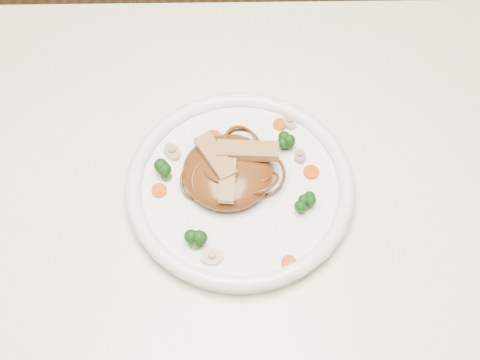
{
  "coord_description": "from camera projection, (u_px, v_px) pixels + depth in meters",
  "views": [
    {
      "loc": [
        0.02,
        -0.36,
        1.47
      ],
      "look_at": [
        0.03,
        0.06,
        0.78
      ],
      "focal_mm": 49.51,
      "sensor_mm": 36.0,
      "label": 1
    }
  ],
  "objects": [
    {
      "name": "carrot_0",
      "position": [
        280.0,
        124.0,
        0.87
      ],
      "size": [
        0.02,
        0.02,
        0.0
      ],
      "primitive_type": "cylinder",
      "rotation": [
        0.0,
        0.0,
        -0.37
      ],
      "color": "#E84E08",
      "rests_on": "plate"
    },
    {
      "name": "carrot_1",
      "position": [
        159.0,
        191.0,
        0.82
      ],
      "size": [
        0.02,
        0.02,
        0.0
      ],
      "primitive_type": "cylinder",
      "rotation": [
        0.0,
        0.0,
        0.09
      ],
      "color": "#E84E08",
      "rests_on": "plate"
    },
    {
      "name": "broccoli_0",
      "position": [
        285.0,
        139.0,
        0.84
      ],
      "size": [
        0.03,
        0.03,
        0.03
      ],
      "primitive_type": null,
      "rotation": [
        0.0,
        0.0,
        0.16
      ],
      "color": "#11460E",
      "rests_on": "plate"
    },
    {
      "name": "carrot_4",
      "position": [
        289.0,
        263.0,
        0.77
      ],
      "size": [
        0.02,
        0.02,
        0.0
      ],
      "primitive_type": "cylinder",
      "rotation": [
        0.0,
        0.0,
        0.38
      ],
      "color": "#E84E08",
      "rests_on": "plate"
    },
    {
      "name": "mushroom_3",
      "position": [
        289.0,
        122.0,
        0.87
      ],
      "size": [
        0.03,
        0.03,
        0.01
      ],
      "primitive_type": "cylinder",
      "rotation": [
        0.0,
        0.0,
        1.9
      ],
      "color": "#BCA98D",
      "rests_on": "plate"
    },
    {
      "name": "mushroom_0",
      "position": [
        212.0,
        257.0,
        0.77
      ],
      "size": [
        0.03,
        0.03,
        0.01
      ],
      "primitive_type": "cylinder",
      "rotation": [
        0.0,
        0.0,
        0.11
      ],
      "color": "#BCA98D",
      "rests_on": "plate"
    },
    {
      "name": "noodle_mound",
      "position": [
        228.0,
        172.0,
        0.81
      ],
      "size": [
        0.12,
        0.12,
        0.04
      ],
      "primitive_type": "ellipsoid",
      "rotation": [
        0.0,
        0.0,
        -0.07
      ],
      "color": "#633313",
      "rests_on": "plate"
    },
    {
      "name": "table",
      "position": [
        219.0,
        270.0,
        0.89
      ],
      "size": [
        1.2,
        0.8,
        0.75
      ],
      "color": "white",
      "rests_on": "ground"
    },
    {
      "name": "chicken_b",
      "position": [
        215.0,
        157.0,
        0.8
      ],
      "size": [
        0.05,
        0.07,
        0.01
      ],
      "primitive_type": "cube",
      "rotation": [
        0.0,
        0.0,
        2.08
      ],
      "color": "tan",
      "rests_on": "noodle_mound"
    },
    {
      "name": "carrot_2",
      "position": [
        311.0,
        172.0,
        0.83
      ],
      "size": [
        0.02,
        0.02,
        0.0
      ],
      "primitive_type": "cylinder",
      "rotation": [
        0.0,
        0.0,
        0.23
      ],
      "color": "#E84E08",
      "rests_on": "plate"
    },
    {
      "name": "broccoli_3",
      "position": [
        305.0,
        201.0,
        0.8
      ],
      "size": [
        0.03,
        0.03,
        0.03
      ],
      "primitive_type": null,
      "rotation": [
        0.0,
        0.0,
        -0.26
      ],
      "color": "#11460E",
      "rests_on": "plate"
    },
    {
      "name": "broccoli_2",
      "position": [
        195.0,
        239.0,
        0.76
      ],
      "size": [
        0.04,
        0.04,
        0.03
      ],
      "primitive_type": null,
      "rotation": [
        0.0,
        0.0,
        -0.21
      ],
      "color": "#11460E",
      "rests_on": "plate"
    },
    {
      "name": "chicken_c",
      "position": [
        227.0,
        180.0,
        0.78
      ],
      "size": [
        0.02,
        0.06,
        0.01
      ],
      "primitive_type": "cube",
      "rotation": [
        0.0,
        0.0,
        4.65
      ],
      "color": "tan",
      "rests_on": "noodle_mound"
    },
    {
      "name": "mushroom_2",
      "position": [
        172.0,
        152.0,
        0.84
      ],
      "size": [
        0.04,
        0.04,
        0.01
      ],
      "primitive_type": "cylinder",
      "rotation": [
        0.0,
        0.0,
        -0.98
      ],
      "color": "#BCA98D",
      "rests_on": "plate"
    },
    {
      "name": "mushroom_1",
      "position": [
        300.0,
        156.0,
        0.84
      ],
      "size": [
        0.02,
        0.02,
        0.01
      ],
      "primitive_type": "cylinder",
      "rotation": [
        0.0,
        0.0,
        1.49
      ],
      "color": "#BCA98D",
      "rests_on": "plate"
    },
    {
      "name": "carrot_3",
      "position": [
        213.0,
        137.0,
        0.86
      ],
      "size": [
        0.02,
        0.02,
        0.0
      ],
      "primitive_type": "cylinder",
      "rotation": [
        0.0,
        0.0,
        -0.18
      ],
      "color": "#E84E08",
      "rests_on": "plate"
    },
    {
      "name": "broccoli_1",
      "position": [
        165.0,
        171.0,
        0.82
      ],
      "size": [
        0.03,
        0.03,
        0.03
      ],
      "primitive_type": null,
      "rotation": [
        0.0,
        0.0,
        -0.1
      ],
      "color": "#11460E",
      "rests_on": "plate"
    },
    {
      "name": "plate",
      "position": [
        240.0,
        189.0,
        0.83
      ],
      "size": [
        0.37,
        0.37,
        0.02
      ],
      "primitive_type": "cylinder",
      "rotation": [
        0.0,
        0.0,
        -0.41
      ],
      "color": "white",
      "rests_on": "table"
    },
    {
      "name": "chicken_a",
      "position": [
        248.0,
        151.0,
        0.81
      ],
      "size": [
        0.08,
        0.03,
        0.01
      ],
      "primitive_type": "cube",
      "rotation": [
        0.0,
        0.0,
        -0.03
      ],
      "color": "tan",
      "rests_on": "noodle_mound"
    }
  ]
}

